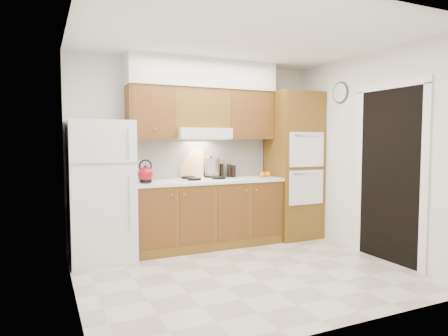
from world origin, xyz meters
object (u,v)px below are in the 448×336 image
object	(u,v)px
oven_cabinet	(293,165)
stock_pot	(211,167)
fridge	(101,191)
kettle	(146,175)

from	to	relation	value
oven_cabinet	stock_pot	xyz separation A→B (m)	(-1.27, 0.21, -0.00)
fridge	kettle	distance (m)	0.58
kettle	stock_pot	size ratio (longest dim) A/B	0.79
kettle	stock_pot	world-z (taller)	stock_pot
fridge	stock_pot	size ratio (longest dim) A/B	6.86
stock_pot	oven_cabinet	bearing A→B (deg)	-9.37
kettle	stock_pot	bearing A→B (deg)	30.48
oven_cabinet	kettle	bearing A→B (deg)	-177.99
oven_cabinet	stock_pot	distance (m)	1.29
oven_cabinet	kettle	world-z (taller)	oven_cabinet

